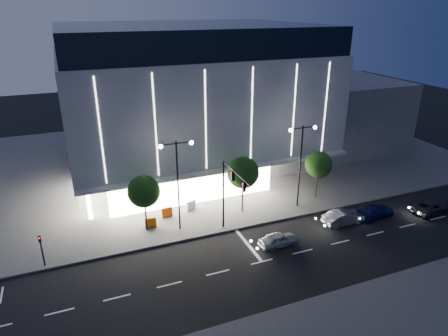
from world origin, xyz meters
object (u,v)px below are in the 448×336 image
at_px(street_lamp_west, 177,173).
at_px(tree_right, 319,166).
at_px(car_lead, 279,239).
at_px(car_fourth, 431,207).
at_px(traffic_mast, 229,187).
at_px(barrier_a, 151,222).
at_px(barrier_c, 167,212).
at_px(barrier_d, 191,205).
at_px(car_third, 375,211).
at_px(car_second, 344,217).
at_px(tree_mid, 243,174).
at_px(ped_signal_far, 41,248).
at_px(street_lamp_east, 301,155).
at_px(tree_left, 144,193).

relative_size(street_lamp_west, tree_right, 1.63).
xyz_separation_m(car_lead, car_fourth, (17.85, -0.36, -0.01)).
relative_size(traffic_mast, barrier_a, 6.43).
bearing_deg(barrier_c, barrier_d, 6.36).
xyz_separation_m(car_lead, barrier_c, (-8.03, 8.67, 0.01)).
height_order(street_lamp_west, car_third, street_lamp_west).
distance_m(traffic_mast, car_second, 12.33).
relative_size(car_second, barrier_d, 4.01).
xyz_separation_m(tree_mid, barrier_d, (-4.89, 2.27, -3.68)).
xyz_separation_m(ped_signal_far, barrier_d, (14.13, 4.79, -1.24)).
relative_size(street_lamp_east, tree_left, 1.57).
xyz_separation_m(car_second, barrier_d, (-13.22, 8.12, -0.08)).
bearing_deg(ped_signal_far, barrier_d, 18.72).
relative_size(tree_left, barrier_a, 5.20).
height_order(car_fourth, barrier_a, car_fourth).
bearing_deg(car_second, street_lamp_east, 24.95).
height_order(tree_left, car_lead, tree_left).
relative_size(car_second, car_third, 0.99).
xyz_separation_m(ped_signal_far, tree_mid, (19.03, 2.52, 2.45)).
relative_size(street_lamp_east, tree_mid, 1.46).
xyz_separation_m(traffic_mast, tree_right, (12.03, 3.68, -1.14)).
bearing_deg(street_lamp_east, car_second, -64.07).
distance_m(car_second, car_third, 3.78).
relative_size(car_second, barrier_a, 4.01).
bearing_deg(tree_right, car_fourth, -37.92).
distance_m(tree_left, barrier_a, 3.43).
bearing_deg(barrier_c, car_second, -29.42).
height_order(traffic_mast, car_lead, traffic_mast).
height_order(street_lamp_east, car_second, street_lamp_east).
relative_size(traffic_mast, car_third, 1.59).
distance_m(car_fourth, barrier_a, 28.87).
height_order(tree_left, barrier_a, tree_left).
relative_size(traffic_mast, barrier_c, 6.43).
bearing_deg(tree_mid, street_lamp_east, -9.69).
bearing_deg(traffic_mast, street_lamp_east, 16.48).
bearing_deg(street_lamp_east, car_lead, -133.30).
bearing_deg(car_lead, barrier_d, 27.60).
relative_size(street_lamp_east, car_third, 2.03).
relative_size(tree_left, car_third, 1.29).
xyz_separation_m(car_second, car_third, (3.78, -0.05, -0.08)).
bearing_deg(car_fourth, tree_right, 45.05).
height_order(traffic_mast, street_lamp_east, street_lamp_east).
bearing_deg(car_third, tree_left, 69.65).
xyz_separation_m(street_lamp_west, car_third, (19.13, -4.89, -5.31)).
relative_size(ped_signal_far, tree_left, 0.52).
distance_m(car_third, barrier_a, 22.55).
bearing_deg(car_fourth, barrier_d, 60.67).
height_order(tree_right, car_second, tree_right).
distance_m(car_lead, barrier_d, 10.60).
relative_size(tree_left, barrier_c, 5.20).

